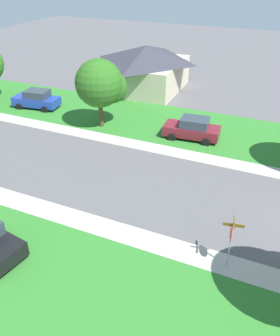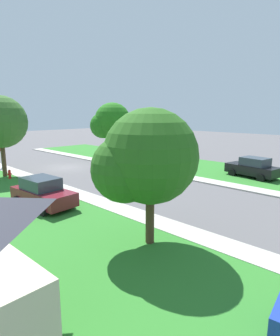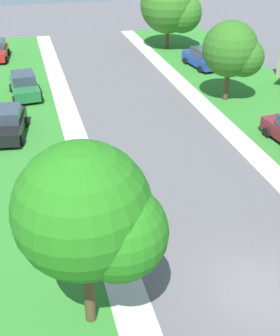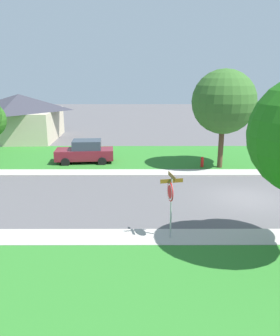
{
  "view_description": "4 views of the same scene",
  "coord_description": "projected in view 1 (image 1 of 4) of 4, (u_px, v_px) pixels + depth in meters",
  "views": [
    {
      "loc": [
        -16.88,
        3.58,
        12.3
      ],
      "look_at": [
        -0.36,
        10.89,
        1.4
      ],
      "focal_mm": 37.39,
      "sensor_mm": 36.0,
      "label": 1
    },
    {
      "loc": [
        14.88,
        25.0,
        5.44
      ],
      "look_at": [
        0.11,
        10.61,
        1.4
      ],
      "focal_mm": 30.17,
      "sensor_mm": 36.0,
      "label": 2
    },
    {
      "loc": [
        -7.27,
        -10.43,
        12.04
      ],
      "look_at": [
        -2.5,
        7.32,
        1.4
      ],
      "focal_mm": 47.81,
      "sensor_mm": 36.0,
      "label": 3
    },
    {
      "loc": [
        -17.14,
        5.85,
        6.49
      ],
      "look_at": [
        1.07,
        5.8,
        1.4
      ],
      "focal_mm": 35.86,
      "sensor_mm": 36.0,
      "label": 4
    }
  ],
  "objects": [
    {
      "name": "lawn_west",
      "position": [
        32.0,
        288.0,
        15.11
      ],
      "size": [
        8.0,
        56.0,
        0.08
      ],
      "primitive_type": "cube",
      "color": "#2D7528",
      "rests_on": "ground"
    },
    {
      "name": "stop_sign_far_corner",
      "position": [
        231.0,
        236.0,
        15.24
      ],
      "size": [
        0.91,
        0.91,
        2.77
      ],
      "color": "#9E9EA3",
      "rests_on": "ground"
    },
    {
      "name": "house_right_setback",
      "position": [
        146.0,
        67.0,
        36.89
      ],
      "size": [
        9.25,
        8.09,
        4.6
      ],
      "color": "beige",
      "rests_on": "ground"
    },
    {
      "name": "sidewalk_east",
      "position": [
        154.0,
        148.0,
        26.14
      ],
      "size": [
        1.4,
        56.0,
        0.1
      ],
      "primitive_type": "cube",
      "color": "#ADA89E",
      "rests_on": "ground"
    },
    {
      "name": "lawn_east",
      "position": [
        174.0,
        125.0,
        29.83
      ],
      "size": [
        8.0,
        56.0,
        0.08
      ],
      "primitive_type": "cube",
      "color": "#2D7528",
      "rests_on": "ground"
    },
    {
      "name": "tree_sidewalk_far",
      "position": [
        102.0,
        84.0,
        27.89
      ],
      "size": [
        4.12,
        3.83,
        5.66
      ],
      "color": "#4C3823",
      "rests_on": "ground"
    },
    {
      "name": "car_blue_kerbside_mid",
      "position": [
        37.0,
        99.0,
        32.84
      ],
      "size": [
        2.46,
        4.5,
        1.76
      ],
      "color": "#1E389E",
      "rests_on": "ground"
    },
    {
      "name": "car_maroon_near_corner",
      "position": [
        192.0,
        129.0,
        27.2
      ],
      "size": [
        2.3,
        4.43,
        1.76
      ],
      "color": "maroon",
      "rests_on": "ground"
    },
    {
      "name": "sidewalk_west",
      "position": [
        89.0,
        223.0,
        18.78
      ],
      "size": [
        1.4,
        56.0,
        0.1
      ],
      "primitive_type": "cube",
      "color": "#ADA89E",
      "rests_on": "ground"
    }
  ]
}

